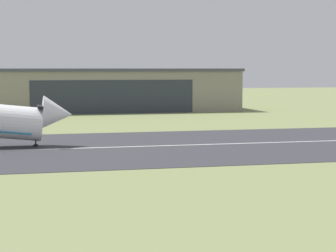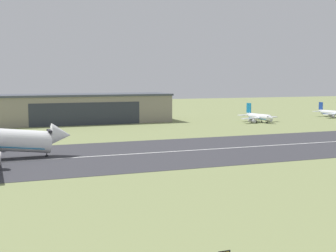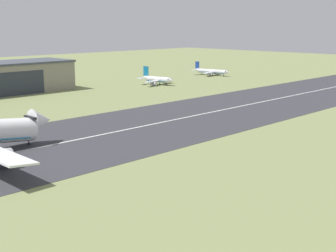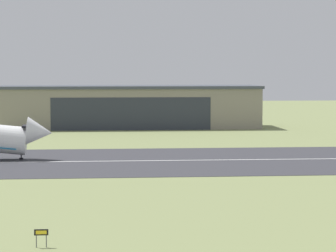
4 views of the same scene
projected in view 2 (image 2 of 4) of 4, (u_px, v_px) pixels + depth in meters
ground_plane at (257, 207)px, 76.39m from camera, size 742.40×742.40×0.00m
runway_strip at (145, 153)px, 130.51m from camera, size 502.40×50.50×0.06m
runway_centreline at (145, 153)px, 130.51m from camera, size 452.16×0.70×0.01m
hangar_building at (81, 109)px, 217.50m from camera, size 83.27×23.55×13.57m
airplane_parked_west at (259, 117)px, 220.72m from camera, size 21.19×19.22×8.92m
airplane_parked_centre at (335, 113)px, 247.61m from camera, size 17.45×23.65×7.84m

